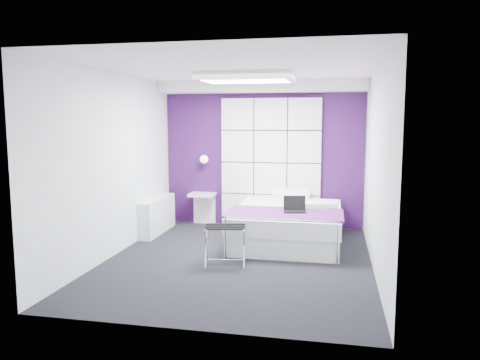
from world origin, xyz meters
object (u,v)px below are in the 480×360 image
Objects in this scene: wall_lamp at (205,159)px; radiator at (157,215)px; nightstand at (202,195)px; bed at (288,223)px; luggage_rack at (225,245)px; laptop at (295,208)px.

wall_lamp is 0.12× the size of radiator.
nightstand is at bearing 50.08° from radiator.
bed is at bearing -28.59° from nightstand.
bed is at bearing 51.15° from luggage_rack.
radiator is 2.50m from laptop.
luggage_rack is at bearing -118.80° from bed.
bed is 4.40× the size of nightstand.
luggage_rack is 1.63× the size of laptop.
radiator is at bearing -130.10° from wall_lamp.
radiator is at bearing 126.23° from luggage_rack.
laptop is at bearing -36.02° from nightstand.
radiator is at bearing 175.35° from bed.
laptop is at bearing -37.43° from wall_lamp.
nightstand is at bearing -133.22° from wall_lamp.
nightstand is 0.88× the size of luggage_rack.
laptop is (1.77, -1.35, -0.59)m from wall_lamp.
bed is at bearing -30.21° from wall_lamp.
radiator is at bearing 157.91° from laptop.
luggage_rack is (0.91, -2.24, -0.96)m from wall_lamp.
wall_lamp reaches higher than luggage_rack.
nightstand is 2.23m from laptop.
radiator reaches higher than luggage_rack.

